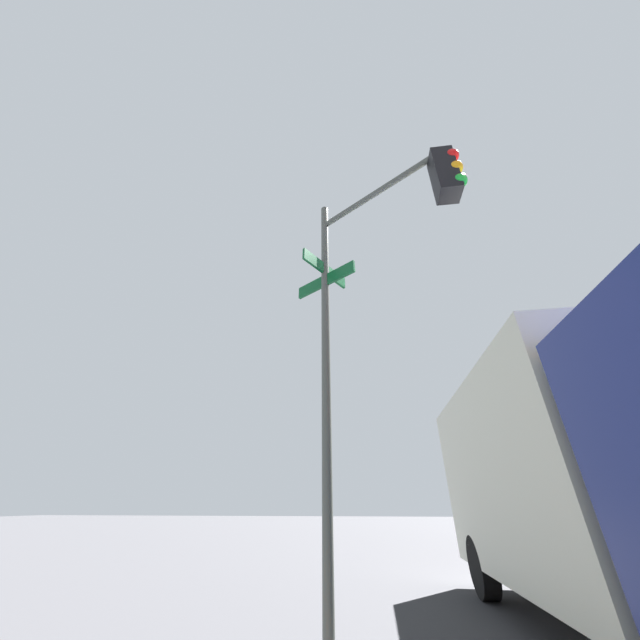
% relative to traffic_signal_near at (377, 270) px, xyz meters
% --- Properties ---
extents(traffic_signal_near, '(1.72, 2.38, 6.12)m').
position_rel_traffic_signal_near_xyz_m(traffic_signal_near, '(0.00, 0.00, 0.00)').
color(traffic_signal_near, '#474C47').
rests_on(traffic_signal_near, ground_plane).
extents(box_truck_second, '(8.24, 2.52, 3.51)m').
position_rel_traffic_signal_near_xyz_m(box_truck_second, '(-1.70, 2.73, -2.39)').
color(box_truck_second, navy).
rests_on(box_truck_second, ground_plane).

